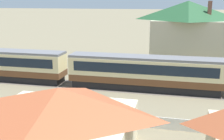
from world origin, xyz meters
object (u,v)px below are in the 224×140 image
at_px(station_house_dark_green_roof, 187,33).
at_px(cottage_terracotta_roof_2, 60,119).
at_px(yard_tree_2, 201,40).
at_px(passenger_train, 146,71).

distance_m(station_house_dark_green_roof, cottage_terracotta_roof_2, 31.45).
bearing_deg(station_house_dark_green_roof, cottage_terracotta_roof_2, -106.70).
xyz_separation_m(station_house_dark_green_roof, yard_tree_2, (2.33, -0.49, -1.12)).
relative_size(passenger_train, station_house_dark_green_roof, 4.77).
bearing_deg(passenger_train, cottage_terracotta_roof_2, -105.47).
height_order(cottage_terracotta_roof_2, yard_tree_2, yard_tree_2).
bearing_deg(yard_tree_2, passenger_train, -116.57).
xyz_separation_m(passenger_train, cottage_terracotta_roof_2, (-4.25, -15.37, 0.20)).
relative_size(station_house_dark_green_roof, cottage_terracotta_roof_2, 1.12).
bearing_deg(passenger_train, station_house_dark_green_roof, 72.03).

